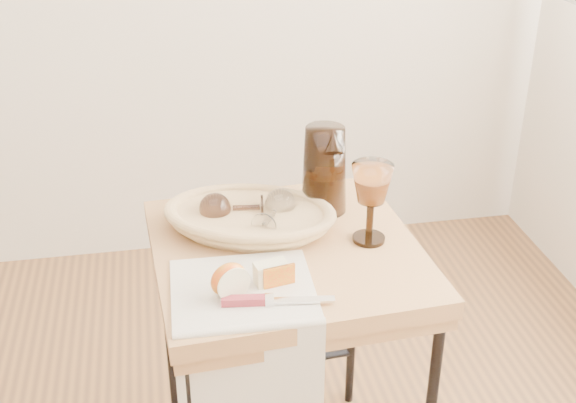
{
  "coord_description": "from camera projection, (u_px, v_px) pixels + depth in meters",
  "views": [
    {
      "loc": [
        0.35,
        -0.82,
        1.57
      ],
      "look_at": [
        0.6,
        0.53,
        0.84
      ],
      "focal_mm": 46.73,
      "sensor_mm": 36.0,
      "label": 1
    }
  ],
  "objects": [
    {
      "name": "goblet_lying_a",
      "position": [
        235.0,
        208.0,
        1.68
      ],
      "size": [
        0.12,
        0.08,
        0.07
      ],
      "primitive_type": null,
      "rotation": [
        0.0,
        0.0,
        3.03
      ],
      "color": "brown",
      "rests_on": "bread_basket"
    },
    {
      "name": "wine_goblet",
      "position": [
        371.0,
        203.0,
        1.6
      ],
      "size": [
        0.11,
        0.11,
        0.18
      ],
      "primitive_type": null,
      "rotation": [
        0.0,
        0.0,
        -0.3
      ],
      "color": "white",
      "rests_on": "side_table"
    },
    {
      "name": "goblet_lying_b",
      "position": [
        274.0,
        213.0,
        1.66
      ],
      "size": [
        0.12,
        0.13,
        0.07
      ],
      "primitive_type": null,
      "rotation": [
        0.0,
        0.0,
        1.05
      ],
      "color": "white",
      "rests_on": "bread_basket"
    },
    {
      "name": "table_knife",
      "position": [
        273.0,
        300.0,
        1.42
      ],
      "size": [
        0.21,
        0.05,
        0.02
      ],
      "primitive_type": null,
      "rotation": [
        0.0,
        0.0,
        -0.13
      ],
      "color": "silver",
      "rests_on": "tea_towel"
    },
    {
      "name": "side_table",
      "position": [
        286.0,
        375.0,
        1.79
      ],
      "size": [
        0.6,
        0.6,
        0.72
      ],
      "primitive_type": null,
      "rotation": [
        0.0,
        0.0,
        0.06
      ],
      "color": "brown",
      "rests_on": "floor"
    },
    {
      "name": "tea_towel",
      "position": [
        243.0,
        290.0,
        1.47
      ],
      "size": [
        0.29,
        0.26,
        0.01
      ],
      "primitive_type": "cube",
      "rotation": [
        0.0,
        0.0,
        -0.03
      ],
      "color": "beige",
      "rests_on": "side_table"
    },
    {
      "name": "apple_half",
      "position": [
        228.0,
        279.0,
        1.44
      ],
      "size": [
        0.08,
        0.06,
        0.07
      ],
      "primitive_type": "ellipsoid",
      "rotation": [
        0.0,
        0.0,
        0.39
      ],
      "color": "red",
      "rests_on": "tea_towel"
    },
    {
      "name": "apple_wedge",
      "position": [
        271.0,
        272.0,
        1.48
      ],
      "size": [
        0.07,
        0.05,
        0.04
      ],
      "primitive_type": "cube",
      "rotation": [
        0.0,
        0.0,
        0.2
      ],
      "color": "beige",
      "rests_on": "tea_towel"
    },
    {
      "name": "pitcher",
      "position": [
        324.0,
        170.0,
        1.72
      ],
      "size": [
        0.18,
        0.25,
        0.25
      ],
      "primitive_type": null,
      "rotation": [
        0.0,
        0.0,
        -0.15
      ],
      "color": "black",
      "rests_on": "side_table"
    },
    {
      "name": "bread_basket",
      "position": [
        250.0,
        219.0,
        1.68
      ],
      "size": [
        0.4,
        0.33,
        0.05
      ],
      "primitive_type": null,
      "rotation": [
        0.0,
        0.0,
        -0.32
      ],
      "color": "#9B7853",
      "rests_on": "side_table"
    }
  ]
}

